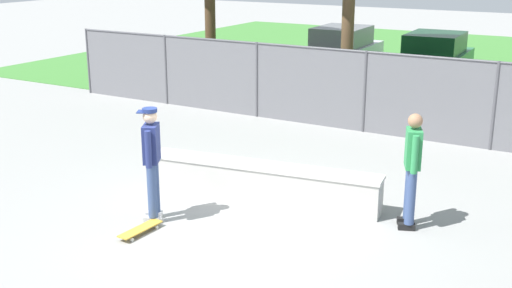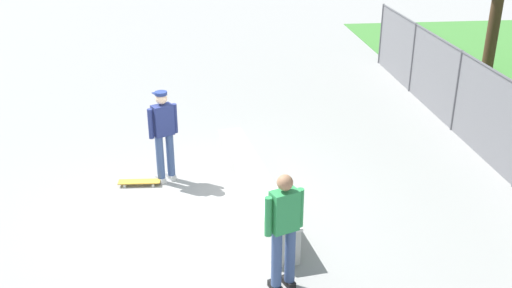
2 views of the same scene
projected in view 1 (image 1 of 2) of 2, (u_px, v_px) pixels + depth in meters
ground_plane at (223, 221)px, 10.32m from camera, size 80.00×80.00×0.00m
grass_strip at (464, 67)px, 23.94m from camera, size 29.51×20.00×0.02m
concrete_ledge at (263, 182)px, 11.08m from camera, size 4.13×1.08×0.66m
skateboarder at (152, 159)px, 10.06m from camera, size 0.41×0.54×1.84m
skateboard at (140, 229)px, 9.83m from camera, size 0.25×0.81×0.09m
chainlink_fence at (365, 89)px, 15.11m from camera, size 17.58×0.07×1.93m
car_silver at (340, 51)px, 22.09m from camera, size 2.15×4.27×1.66m
car_green at (433, 60)px, 20.40m from camera, size 2.15×4.27×1.66m
bystander at (412, 166)px, 9.81m from camera, size 0.38×0.56×1.82m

